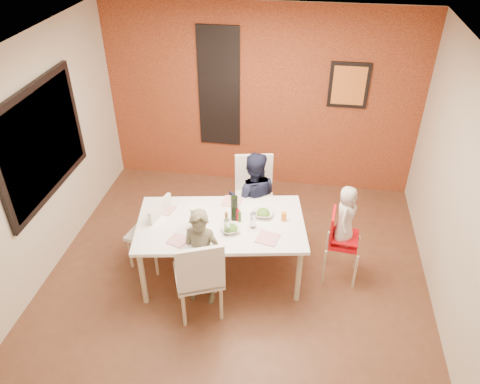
% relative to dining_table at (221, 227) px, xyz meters
% --- Properties ---
extents(ground, '(4.50, 4.50, 0.00)m').
position_rel_dining_table_xyz_m(ground, '(0.18, -0.06, -0.71)').
color(ground, brown).
rests_on(ground, ground).
extents(ceiling, '(4.50, 4.50, 0.02)m').
position_rel_dining_table_xyz_m(ceiling, '(0.18, -0.06, 1.99)').
color(ceiling, white).
rests_on(ceiling, wall_back).
extents(wall_back, '(4.50, 0.02, 2.70)m').
position_rel_dining_table_xyz_m(wall_back, '(0.18, 2.19, 0.64)').
color(wall_back, beige).
rests_on(wall_back, ground).
extents(wall_front, '(4.50, 0.02, 2.70)m').
position_rel_dining_table_xyz_m(wall_front, '(0.18, -2.31, 0.64)').
color(wall_front, beige).
rests_on(wall_front, ground).
extents(wall_left, '(0.02, 4.50, 2.70)m').
position_rel_dining_table_xyz_m(wall_left, '(-2.07, -0.06, 0.64)').
color(wall_left, beige).
rests_on(wall_left, ground).
extents(wall_right, '(0.02, 4.50, 2.70)m').
position_rel_dining_table_xyz_m(wall_right, '(2.43, -0.06, 0.64)').
color(wall_right, beige).
rests_on(wall_right, ground).
extents(brick_accent_wall, '(4.50, 0.02, 2.70)m').
position_rel_dining_table_xyz_m(brick_accent_wall, '(0.18, 2.17, 0.64)').
color(brick_accent_wall, maroon).
rests_on(brick_accent_wall, ground).
extents(picture_window_frame, '(0.05, 1.70, 1.30)m').
position_rel_dining_table_xyz_m(picture_window_frame, '(-2.04, 0.14, 0.84)').
color(picture_window_frame, black).
rests_on(picture_window_frame, wall_left).
extents(picture_window_pane, '(0.02, 1.55, 1.15)m').
position_rel_dining_table_xyz_m(picture_window_pane, '(-2.02, 0.14, 0.84)').
color(picture_window_pane, black).
rests_on(picture_window_pane, wall_left).
extents(glassblock_strip, '(0.55, 0.03, 1.70)m').
position_rel_dining_table_xyz_m(glassblock_strip, '(-0.42, 2.16, 0.79)').
color(glassblock_strip, silver).
rests_on(glassblock_strip, wall_back).
extents(glassblock_surround, '(0.60, 0.03, 1.76)m').
position_rel_dining_table_xyz_m(glassblock_surround, '(-0.42, 2.15, 0.79)').
color(glassblock_surround, black).
rests_on(glassblock_surround, wall_back).
extents(art_print_frame, '(0.54, 0.03, 0.64)m').
position_rel_dining_table_xyz_m(art_print_frame, '(1.38, 2.15, 0.94)').
color(art_print_frame, black).
rests_on(art_print_frame, wall_back).
extents(art_print_canvas, '(0.44, 0.01, 0.54)m').
position_rel_dining_table_xyz_m(art_print_canvas, '(1.38, 2.14, 0.94)').
color(art_print_canvas, orange).
rests_on(art_print_canvas, wall_back).
extents(dining_table, '(2.02, 1.35, 0.78)m').
position_rel_dining_table_xyz_m(dining_table, '(0.00, 0.00, 0.00)').
color(dining_table, white).
rests_on(dining_table, ground).
extents(chair_near, '(0.63, 0.63, 1.05)m').
position_rel_dining_table_xyz_m(chair_near, '(-0.10, -0.66, -0.12)').
color(chair_near, silver).
rests_on(chair_near, ground).
extents(chair_far, '(0.58, 0.58, 1.06)m').
position_rel_dining_table_xyz_m(chair_far, '(0.26, 0.97, -0.12)').
color(chair_far, white).
rests_on(chair_far, ground).
extents(chair_left, '(0.53, 0.53, 0.95)m').
position_rel_dining_table_xyz_m(chair_left, '(-0.82, 0.06, -0.18)').
color(chair_left, silver).
rests_on(chair_left, ground).
extents(high_chair, '(0.42, 0.42, 0.91)m').
position_rel_dining_table_xyz_m(high_chair, '(1.35, 0.20, -0.16)').
color(high_chair, red).
rests_on(high_chair, ground).
extents(child_near, '(0.45, 0.31, 1.20)m').
position_rel_dining_table_xyz_m(child_near, '(-0.14, -0.42, -0.11)').
color(child_near, brown).
rests_on(child_near, ground).
extents(child_far, '(0.67, 0.55, 1.28)m').
position_rel_dining_table_xyz_m(child_far, '(0.28, 0.72, -0.07)').
color(child_far, black).
rests_on(child_far, ground).
extents(toddler, '(0.30, 0.40, 0.72)m').
position_rel_dining_table_xyz_m(toddler, '(1.37, 0.19, 0.19)').
color(toddler, beige).
rests_on(toddler, high_chair).
extents(plate_near_left, '(0.25, 0.25, 0.01)m').
position_rel_dining_table_xyz_m(plate_near_left, '(-0.39, -0.38, 0.07)').
color(plate_near_left, silver).
rests_on(plate_near_left, dining_table).
extents(plate_far_mid, '(0.24, 0.24, 0.01)m').
position_rel_dining_table_xyz_m(plate_far_mid, '(0.06, 0.41, 0.08)').
color(plate_far_mid, white).
rests_on(plate_far_mid, dining_table).
extents(plate_near_right, '(0.27, 0.27, 0.01)m').
position_rel_dining_table_xyz_m(plate_near_right, '(0.55, -0.20, 0.08)').
color(plate_near_right, white).
rests_on(plate_near_right, dining_table).
extents(plate_far_left, '(0.24, 0.24, 0.01)m').
position_rel_dining_table_xyz_m(plate_far_left, '(-0.68, 0.14, 0.07)').
color(plate_far_left, silver).
rests_on(plate_far_left, dining_table).
extents(salad_bowl_a, '(0.27, 0.27, 0.05)m').
position_rel_dining_table_xyz_m(salad_bowl_a, '(0.14, -0.13, 0.10)').
color(salad_bowl_a, white).
rests_on(salad_bowl_a, dining_table).
extents(salad_bowl_b, '(0.24, 0.24, 0.06)m').
position_rel_dining_table_xyz_m(salad_bowl_b, '(0.45, 0.21, 0.10)').
color(salad_bowl_b, white).
rests_on(salad_bowl_b, dining_table).
extents(wine_bottle, '(0.08, 0.08, 0.30)m').
position_rel_dining_table_xyz_m(wine_bottle, '(0.14, 0.09, 0.22)').
color(wine_bottle, black).
rests_on(wine_bottle, dining_table).
extents(wine_glass_a, '(0.06, 0.06, 0.18)m').
position_rel_dining_table_xyz_m(wine_glass_a, '(0.11, -0.18, 0.16)').
color(wine_glass_a, white).
rests_on(wine_glass_a, dining_table).
extents(wine_glass_b, '(0.07, 0.07, 0.19)m').
position_rel_dining_table_xyz_m(wine_glass_b, '(0.37, -0.02, 0.16)').
color(wine_glass_b, silver).
rests_on(wine_glass_b, dining_table).
extents(paper_towel_roll, '(0.12, 0.12, 0.26)m').
position_rel_dining_table_xyz_m(paper_towel_roll, '(-0.24, -0.12, 0.20)').
color(paper_towel_roll, silver).
rests_on(paper_towel_roll, dining_table).
extents(condiment_red, '(0.04, 0.04, 0.15)m').
position_rel_dining_table_xyz_m(condiment_red, '(0.19, 0.07, 0.15)').
color(condiment_red, red).
rests_on(condiment_red, dining_table).
extents(condiment_green, '(0.03, 0.03, 0.13)m').
position_rel_dining_table_xyz_m(condiment_green, '(0.21, 0.06, 0.13)').
color(condiment_green, '#2B6923').
rests_on(condiment_green, dining_table).
extents(condiment_brown, '(0.03, 0.03, 0.14)m').
position_rel_dining_table_xyz_m(condiment_brown, '(0.06, 0.01, 0.14)').
color(condiment_brown, brown).
rests_on(condiment_brown, dining_table).
extents(sippy_cup, '(0.06, 0.06, 0.10)m').
position_rel_dining_table_xyz_m(sippy_cup, '(0.69, 0.16, 0.12)').
color(sippy_cup, orange).
rests_on(sippy_cup, dining_table).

